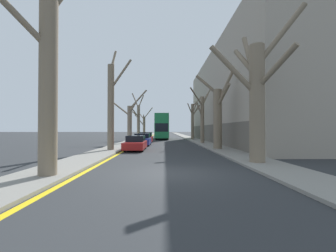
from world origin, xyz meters
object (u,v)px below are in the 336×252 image
object	(u,v)px
street_tree_left_3	(138,120)
parked_car_0	(136,143)
street_tree_right_1	(218,115)
street_tree_right_0	(257,94)
double_decker_bus	(162,125)
street_tree_right_2	(202,116)
parked_car_2	(146,138)
street_tree_right_3	(193,119)
parked_car_1	(142,140)
street_tree_left_1	(111,103)
street_tree_left_0	(49,75)
street_tree_left_4	(144,125)
street_tree_left_2	(130,121)

from	to	relation	value
street_tree_left_3	parked_car_0	distance (m)	19.98
street_tree_right_1	parked_car_0	size ratio (longest dim) A/B	1.60
street_tree_left_3	street_tree_right_0	xyz separation A→B (m)	(9.63, -27.82, 0.24)
street_tree_left_3	double_decker_bus	distance (m)	5.54
street_tree_right_2	parked_car_2	xyz separation A→B (m)	(-7.49, 2.12, -2.88)
street_tree_right_1	double_decker_bus	bearing A→B (deg)	103.03
street_tree_right_1	street_tree_right_3	distance (m)	18.56
street_tree_right_3	parked_car_1	size ratio (longest dim) A/B	2.08
street_tree_left_1	street_tree_right_1	distance (m)	9.52
street_tree_left_1	street_tree_right_1	world-z (taller)	street_tree_left_1
street_tree_right_0	parked_car_2	world-z (taller)	street_tree_right_0
street_tree_left_1	street_tree_right_2	distance (m)	13.63
street_tree_left_0	parked_car_0	world-z (taller)	street_tree_left_0
street_tree_left_4	street_tree_right_3	distance (m)	13.74
street_tree_left_2	street_tree_right_3	size ratio (longest dim) A/B	0.84
street_tree_left_2	street_tree_left_4	xyz separation A→B (m)	(0.05, 19.63, -0.08)
street_tree_left_0	street_tree_left_4	bearing A→B (deg)	89.94
street_tree_left_1	street_tree_left_3	bearing A→B (deg)	90.23
street_tree_right_2	double_decker_bus	world-z (taller)	street_tree_right_2
street_tree_right_3	parked_car_1	xyz separation A→B (m)	(-7.55, -12.81, -3.02)
street_tree_left_0	street_tree_left_4	size ratio (longest dim) A/B	1.42
street_tree_left_4	street_tree_left_2	bearing A→B (deg)	-90.14
street_tree_left_1	street_tree_right_3	world-z (taller)	street_tree_left_1
street_tree_right_2	street_tree_right_3	bearing A→B (deg)	89.64
street_tree_right_0	double_decker_bus	xyz separation A→B (m)	(-5.43, 31.31, -1.17)
parked_car_2	street_tree_left_4	bearing A→B (deg)	96.15
street_tree_left_0	street_tree_right_1	distance (m)	14.88
street_tree_right_2	parked_car_2	distance (m)	8.30
parked_car_0	street_tree_right_2	bearing A→B (deg)	50.41
parked_car_2	street_tree_right_2	bearing A→B (deg)	-15.77
street_tree_right_3	street_tree_left_3	bearing A→B (deg)	174.52
street_tree_left_4	street_tree_right_1	xyz separation A→B (m)	(9.31, -28.51, 0.35)
street_tree_right_0	parked_car_1	xyz separation A→B (m)	(-7.54, 14.09, -3.13)
street_tree_left_0	street_tree_left_3	size ratio (longest dim) A/B	1.11
street_tree_left_4	street_tree_left_3	bearing A→B (deg)	-91.30
parked_car_0	parked_car_2	bearing A→B (deg)	90.00
street_tree_left_3	street_tree_left_4	distance (m)	9.06
street_tree_left_0	parked_car_2	distance (m)	22.87
street_tree_right_2	parked_car_1	size ratio (longest dim) A/B	1.75
street_tree_left_1	street_tree_left_4	xyz separation A→B (m)	(0.12, 29.38, -1.28)
parked_car_0	parked_car_1	bearing A→B (deg)	90.00
street_tree_left_3	street_tree_left_4	world-z (taller)	street_tree_left_3
street_tree_left_2	parked_car_0	xyz separation A→B (m)	(1.93, -9.05, -2.30)
street_tree_left_1	double_decker_bus	bearing A→B (deg)	80.19
street_tree_left_2	parked_car_1	world-z (taller)	street_tree_left_2
street_tree_left_2	parked_car_1	xyz separation A→B (m)	(1.93, -3.13, -2.27)
street_tree_right_1	parked_car_2	size ratio (longest dim) A/B	1.67
parked_car_2	street_tree_left_3	bearing A→B (deg)	103.85
street_tree_left_3	parked_car_1	size ratio (longest dim) A/B	2.05
street_tree_left_2	street_tree_right_0	xyz separation A→B (m)	(9.47, -17.22, 0.87)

